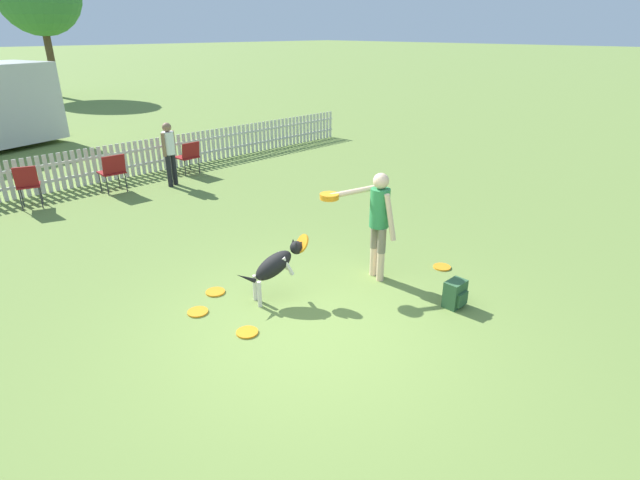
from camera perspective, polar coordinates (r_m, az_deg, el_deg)
ground_plane at (r=6.25m, az=-1.25°, el=-10.17°), size 240.00×240.00×0.00m
handler_person at (r=7.10m, az=6.39°, el=2.96°), size 0.86×0.90×1.60m
leaping_dog at (r=6.68m, az=-4.98°, el=-2.73°), size 1.01×0.53×0.88m
frisbee_near_handler at (r=7.97m, az=13.77°, el=-3.02°), size 0.27×0.27×0.02m
frisbee_near_dog at (r=7.19m, az=-11.87°, el=-5.83°), size 0.27×0.27×0.02m
frisbee_midfield at (r=6.24m, az=-8.32°, el=-10.40°), size 0.27×0.27×0.02m
frisbee_far_scatter at (r=6.77m, az=-13.80°, el=-7.99°), size 0.27×0.27×0.02m
backpack_on_grass at (r=6.88m, az=15.20°, el=-5.98°), size 0.29×0.24×0.37m
picket_fence at (r=12.88m, az=-27.13°, el=7.06°), size 17.38×0.04×0.86m
folding_chair_blue_left at (r=13.16m, az=-14.82°, el=9.39°), size 0.52×0.54×0.82m
folding_chair_center at (r=12.12m, az=-22.62°, el=7.42°), size 0.51×0.53×0.88m
folding_chair_green_right at (r=11.75m, az=-30.44°, el=5.67°), size 0.54×0.56×0.91m
spectator_standing at (r=12.16m, az=-16.86°, el=9.95°), size 0.39×0.27×1.47m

